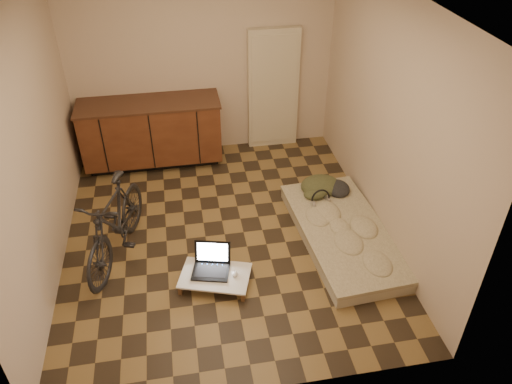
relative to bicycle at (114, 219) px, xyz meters
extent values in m
cube|color=brown|center=(1.14, 0.14, -0.49)|extent=(3.50, 4.00, 0.00)
cube|color=beige|center=(1.14, 2.14, 0.81)|extent=(3.50, 0.00, 2.60)
cube|color=beige|center=(1.14, -1.86, 0.81)|extent=(3.50, 0.00, 2.60)
cube|color=beige|center=(-0.61, 0.14, 0.81)|extent=(0.00, 4.00, 2.60)
cube|color=beige|center=(2.89, 0.14, 0.81)|extent=(0.00, 4.00, 2.60)
cube|color=black|center=(0.39, 1.88, -0.44)|extent=(1.70, 0.48, 0.10)
cube|color=#4D2515|center=(0.39, 1.84, 0.00)|extent=(1.80, 0.60, 0.78)
cube|color=#452719|center=(0.39, 1.84, 0.40)|extent=(1.84, 0.62, 0.03)
cube|color=beige|center=(2.09, 2.08, 0.36)|extent=(0.70, 0.10, 1.70)
imported|color=black|center=(0.00, 0.00, 0.00)|extent=(0.90, 1.58, 0.98)
cube|color=#BBB196|center=(2.44, -0.17, -0.43)|extent=(1.02, 1.94, 0.12)
cube|color=beige|center=(2.44, -0.17, -0.35)|extent=(1.04, 1.96, 0.04)
cube|color=brown|center=(0.60, -0.68, -0.44)|extent=(0.05, 0.05, 0.10)
cube|color=brown|center=(0.72, -0.32, -0.44)|extent=(0.05, 0.05, 0.10)
cube|color=brown|center=(1.19, -0.88, -0.44)|extent=(0.05, 0.05, 0.10)
cube|color=brown|center=(1.31, -0.51, -0.44)|extent=(0.05, 0.05, 0.10)
cube|color=white|center=(0.96, -0.60, -0.39)|extent=(0.79, 0.64, 0.02)
cube|color=black|center=(0.92, -0.56, -0.37)|extent=(0.42, 0.35, 0.02)
cube|color=black|center=(0.96, -0.40, -0.24)|extent=(0.37, 0.16, 0.24)
cube|color=white|center=(0.96, -0.40, -0.24)|extent=(0.32, 0.13, 0.19)
ellipsoid|color=silver|center=(1.15, -0.63, -0.36)|extent=(0.08, 0.10, 0.03)
camera|label=1|loc=(0.73, -4.19, 3.20)|focal=35.00mm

